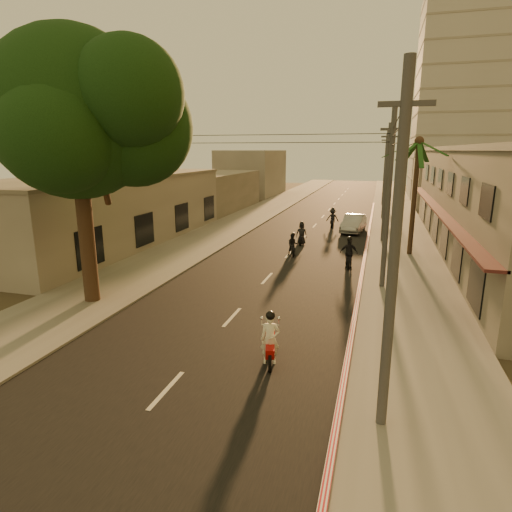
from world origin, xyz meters
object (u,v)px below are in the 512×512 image
(scooter_mid_a, at_px, (293,245))
(scooter_mid_b, at_px, (349,254))
(scooter_far_a, at_px, (302,234))
(broadleaf_tree, at_px, (85,115))
(palm_tree, at_px, (419,148))
(scooter_red, at_px, (270,340))
(scooter_far_b, at_px, (332,218))
(parked_car, at_px, (354,223))

(scooter_mid_a, bearing_deg, scooter_mid_b, -45.13)
(scooter_mid_b, xyz_separation_m, scooter_far_a, (-3.95, 5.75, -0.07))
(broadleaf_tree, height_order, scooter_mid_a, broadleaf_tree)
(palm_tree, distance_m, scooter_mid_b, 8.53)
(scooter_red, relative_size, scooter_mid_b, 0.95)
(scooter_red, relative_size, scooter_mid_a, 1.17)
(scooter_red, distance_m, scooter_far_a, 19.01)
(scooter_far_a, height_order, scooter_far_b, scooter_far_b)
(broadleaf_tree, relative_size, scooter_mid_a, 7.53)
(broadleaf_tree, height_order, scooter_far_b, broadleaf_tree)
(broadleaf_tree, distance_m, scooter_mid_a, 15.55)
(broadleaf_tree, distance_m, scooter_far_b, 26.06)
(parked_car, bearing_deg, scooter_far_b, 144.30)
(scooter_mid_b, xyz_separation_m, parked_car, (-0.46, 12.12, -0.11))
(scooter_mid_a, relative_size, scooter_far_b, 0.85)
(palm_tree, height_order, scooter_mid_a, palm_tree)
(broadleaf_tree, bearing_deg, scooter_mid_b, 41.35)
(scooter_red, xyz_separation_m, scooter_mid_a, (-2.26, 15.19, -0.10))
(palm_tree, bearing_deg, scooter_mid_b, -131.20)
(palm_tree, height_order, scooter_far_b, palm_tree)
(scooter_mid_a, distance_m, scooter_far_b, 12.00)
(broadleaf_tree, height_order, scooter_red, broadleaf_tree)
(broadleaf_tree, height_order, scooter_mid_b, broadleaf_tree)
(scooter_mid_b, height_order, scooter_far_a, scooter_mid_b)
(palm_tree, relative_size, scooter_far_b, 4.35)
(palm_tree, xyz_separation_m, scooter_far_b, (-6.31, 9.63, -6.31))
(broadleaf_tree, distance_m, parked_car, 25.20)
(scooter_mid_a, bearing_deg, parked_car, 53.99)
(scooter_mid_a, xyz_separation_m, scooter_mid_b, (3.89, -2.06, 0.14))
(broadleaf_tree, bearing_deg, scooter_red, -21.48)
(scooter_mid_a, height_order, scooter_mid_b, scooter_mid_b)
(parked_car, bearing_deg, scooter_red, -86.19)
(scooter_mid_b, height_order, scooter_far_b, scooter_mid_b)
(scooter_mid_b, bearing_deg, scooter_mid_a, 146.25)
(broadleaf_tree, relative_size, scooter_red, 6.43)
(broadleaf_tree, relative_size, scooter_far_a, 6.67)
(scooter_mid_b, bearing_deg, scooter_red, -102.88)
(palm_tree, relative_size, scooter_mid_b, 4.15)
(scooter_mid_a, distance_m, parked_car, 10.63)
(broadleaf_tree, relative_size, scooter_mid_b, 6.12)
(scooter_red, bearing_deg, scooter_far_b, 77.97)
(scooter_mid_b, distance_m, parked_car, 12.13)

